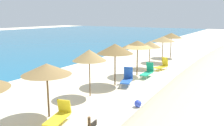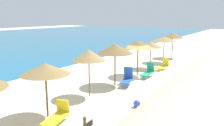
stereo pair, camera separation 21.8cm
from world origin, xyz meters
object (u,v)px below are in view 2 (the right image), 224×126
object	(u,v)px
beach_umbrella_4	(138,44)
lounge_chair_1	(58,115)
beach_umbrella_1	(45,69)
lounge_chair_3	(163,65)
beach_umbrella_6	(164,39)
lounge_chair_0	(148,72)
lounge_chair_2	(127,78)
beach_umbrella_2	(89,55)
beach_umbrella_7	(173,35)
beach_umbrella_5	(151,44)
beach_umbrella_3	(115,49)
beach_ball	(137,104)

from	to	relation	value
beach_umbrella_4	lounge_chair_1	distance (m)	10.03
beach_umbrella_1	lounge_chair_3	world-z (taller)	beach_umbrella_1
beach_umbrella_6	lounge_chair_0	bearing A→B (deg)	-170.71
lounge_chair_2	beach_umbrella_1	bearing A→B (deg)	67.41
beach_umbrella_2	beach_umbrella_7	bearing A→B (deg)	-0.16
beach_umbrella_2	beach_umbrella_7	size ratio (longest dim) A/B	0.99
beach_umbrella_6	lounge_chair_2	size ratio (longest dim) A/B	1.75
beach_umbrella_2	beach_umbrella_5	bearing A→B (deg)	-0.54
beach_umbrella_1	beach_umbrella_5	xyz separation A→B (m)	(12.56, -0.01, -0.11)
beach_umbrella_5	beach_umbrella_6	bearing A→B (deg)	-1.17
beach_umbrella_4	lounge_chair_0	size ratio (longest dim) A/B	1.70
beach_umbrella_3	lounge_chair_3	distance (m)	6.77
beach_umbrella_6	beach_ball	distance (m)	13.22
beach_umbrella_3	beach_umbrella_5	bearing A→B (deg)	0.06
beach_umbrella_3	beach_ball	distance (m)	4.90
beach_umbrella_6	lounge_chair_0	distance (m)	6.93
beach_umbrella_4	beach_umbrella_5	bearing A→B (deg)	3.30
lounge_chair_0	lounge_chair_1	xyz separation A→B (m)	(-9.67, 0.24, -0.08)
beach_umbrella_3	lounge_chair_0	xyz separation A→B (m)	(3.17, -1.13, -2.11)
beach_umbrella_4	beach_umbrella_6	xyz separation A→B (m)	(6.45, 0.11, -0.10)
beach_umbrella_7	beach_umbrella_5	bearing A→B (deg)	-179.64
beach_umbrella_4	beach_umbrella_3	bearing A→B (deg)	177.03
lounge_chair_3	beach_ball	xyz separation A→B (m)	(-9.24, -1.88, -0.22)
beach_umbrella_1	lounge_chair_1	xyz separation A→B (m)	(-0.26, -0.91, -1.96)
beach_umbrella_3	beach_umbrella_5	distance (m)	6.33
beach_umbrella_6	lounge_chair_0	size ratio (longest dim) A/B	1.62
beach_umbrella_1	beach_umbrella_6	distance (m)	15.96
beach_umbrella_6	beach_umbrella_7	world-z (taller)	beach_umbrella_7
beach_umbrella_7	lounge_chair_1	bearing A→B (deg)	-177.21
beach_umbrella_4	lounge_chair_0	distance (m)	2.31
beach_umbrella_2	beach_ball	bearing A→B (deg)	-92.22
beach_umbrella_5	lounge_chair_2	bearing A→B (deg)	-172.51
beach_umbrella_2	lounge_chair_1	bearing A→B (deg)	-164.93
lounge_chair_2	lounge_chair_3	bearing A→B (deg)	-110.09
beach_umbrella_7	lounge_chair_1	xyz separation A→B (m)	(-19.40, -0.95, -2.21)
beach_umbrella_6	lounge_chair_1	bearing A→B (deg)	-177.05
beach_umbrella_2	beach_ball	xyz separation A→B (m)	(-0.12, -3.21, -2.30)
lounge_chair_2	lounge_chair_3	world-z (taller)	lounge_chair_2
beach_umbrella_2	lounge_chair_3	distance (m)	9.45
beach_umbrella_1	beach_umbrella_3	world-z (taller)	beach_umbrella_3
beach_umbrella_1	beach_umbrella_2	size ratio (longest dim) A/B	0.92
beach_umbrella_3	beach_umbrella_6	distance (m)	9.72
lounge_chair_1	lounge_chair_2	bearing A→B (deg)	-104.16
lounge_chair_0	beach_umbrella_1	bearing A→B (deg)	81.83
beach_umbrella_7	beach_umbrella_4	bearing A→B (deg)	-178.71
beach_umbrella_5	lounge_chair_0	xyz separation A→B (m)	(-3.16, -1.14, -1.78)
beach_umbrella_6	lounge_chair_3	bearing A→B (deg)	-161.00
beach_umbrella_2	beach_umbrella_4	size ratio (longest dim) A/B	1.00
beach_umbrella_5	lounge_chair_3	size ratio (longest dim) A/B	1.63
beach_umbrella_3	lounge_chair_0	world-z (taller)	beach_umbrella_3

